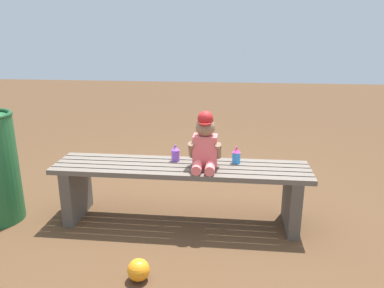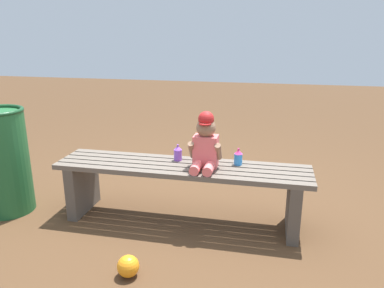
# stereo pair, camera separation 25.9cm
# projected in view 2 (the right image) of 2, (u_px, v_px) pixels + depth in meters

# --- Properties ---
(ground_plane) EXTENTS (16.00, 16.00, 0.00)m
(ground_plane) POSITION_uv_depth(u_px,v_px,m) (182.00, 220.00, 2.84)
(ground_plane) COLOR #4C331E
(park_bench) EXTENTS (1.85, 0.40, 0.44)m
(park_bench) POSITION_uv_depth(u_px,v_px,m) (182.00, 182.00, 2.75)
(park_bench) COLOR #60564C
(park_bench) RESTS_ON ground_plane
(child_figure) EXTENTS (0.23, 0.27, 0.40)m
(child_figure) POSITION_uv_depth(u_px,v_px,m) (205.00, 144.00, 2.61)
(child_figure) COLOR #E56666
(child_figure) RESTS_ON park_bench
(sippy_cup_left) EXTENTS (0.06, 0.06, 0.12)m
(sippy_cup_left) POSITION_uv_depth(u_px,v_px,m) (178.00, 153.00, 2.79)
(sippy_cup_left) COLOR #8C4CCC
(sippy_cup_left) RESTS_ON park_bench
(sippy_cup_right) EXTENTS (0.06, 0.06, 0.12)m
(sippy_cup_right) POSITION_uv_depth(u_px,v_px,m) (238.00, 157.00, 2.70)
(sippy_cup_right) COLOR #338CE5
(sippy_cup_right) RESTS_ON park_bench
(toy_ball) EXTENTS (0.13, 0.13, 0.13)m
(toy_ball) POSITION_uv_depth(u_px,v_px,m) (128.00, 266.00, 2.17)
(toy_ball) COLOR orange
(toy_ball) RESTS_ON ground_plane
(trash_bin) EXTENTS (0.40, 0.40, 0.82)m
(trash_bin) POSITION_uv_depth(u_px,v_px,m) (3.00, 161.00, 2.88)
(trash_bin) COLOR #1E592D
(trash_bin) RESTS_ON ground_plane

